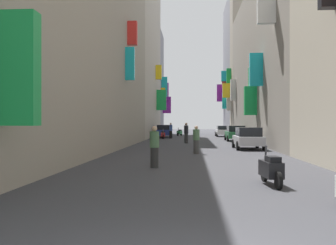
# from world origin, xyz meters

# --- Properties ---
(ground_plane) EXTENTS (140.00, 140.00, 0.00)m
(ground_plane) POSITION_xyz_m (0.00, 30.00, 0.00)
(ground_plane) COLOR #38383D
(building_left_near) EXTENTS (7.09, 34.48, 16.79)m
(building_left_near) POSITION_xyz_m (-8.00, 17.24, 8.39)
(building_left_near) COLOR #9E9384
(building_left_near) RESTS_ON ground
(building_left_mid_a) EXTENTS (7.29, 18.84, 20.53)m
(building_left_mid_a) POSITION_xyz_m (-8.00, 43.90, 10.26)
(building_left_mid_a) COLOR #B2A899
(building_left_mid_a) RESTS_ON ground
(building_left_mid_b) EXTENTS (7.34, 6.68, 16.14)m
(building_left_mid_b) POSITION_xyz_m (-7.97, 56.66, 8.05)
(building_left_mid_b) COLOR gray
(building_left_mid_b) RESTS_ON ground
(building_right_mid_a) EXTENTS (7.13, 28.32, 14.42)m
(building_right_mid_a) POSITION_xyz_m (7.99, 31.01, 7.21)
(building_right_mid_a) COLOR gray
(building_right_mid_a) RESTS_ON ground
(building_right_mid_b) EXTENTS (7.20, 3.66, 19.74)m
(building_right_mid_b) POSITION_xyz_m (7.97, 47.01, 9.83)
(building_right_mid_b) COLOR #9E9384
(building_right_mid_b) RESTS_ON ground
(building_right_mid_c) EXTENTS (7.14, 11.16, 20.21)m
(building_right_mid_c) POSITION_xyz_m (7.99, 54.42, 10.10)
(building_right_mid_c) COLOR gray
(building_right_mid_c) RESTS_ON ground
(parked_car_white) EXTENTS (2.01, 4.43, 1.40)m
(parked_car_white) POSITION_xyz_m (3.87, 45.85, 0.74)
(parked_car_white) COLOR white
(parked_car_white) RESTS_ON ground
(parked_car_silver) EXTENTS (1.87, 3.99, 1.48)m
(parked_car_silver) POSITION_xyz_m (3.59, 22.24, 0.77)
(parked_car_silver) COLOR #B7B7BC
(parked_car_silver) RESTS_ON ground
(parked_car_blue) EXTENTS (1.92, 4.49, 1.53)m
(parked_car_blue) POSITION_xyz_m (-3.70, 42.72, 0.79)
(parked_car_blue) COLOR navy
(parked_car_blue) RESTS_ON ground
(parked_car_green) EXTENTS (1.94, 4.20, 1.50)m
(parked_car_green) POSITION_xyz_m (4.06, 33.82, 0.78)
(parked_car_green) COLOR #236638
(parked_car_green) RESTS_ON ground
(scooter_black) EXTENTS (0.53, 1.88, 1.13)m
(scooter_black) POSITION_xyz_m (2.04, 7.26, 0.46)
(scooter_black) COLOR black
(scooter_black) RESTS_ON ground
(scooter_green) EXTENTS (0.75, 1.86, 1.13)m
(scooter_green) POSITION_xyz_m (-1.93, 47.96, 0.46)
(scooter_green) COLOR #287F3D
(scooter_green) RESTS_ON ground
(scooter_red) EXTENTS (0.57, 1.87, 1.13)m
(scooter_red) POSITION_xyz_m (-3.46, 38.27, 0.46)
(scooter_red) COLOR red
(scooter_red) RESTS_ON ground
(pedestrian_crossing) EXTENTS (0.51, 0.51, 1.62)m
(pedestrian_crossing) POSITION_xyz_m (0.02, 18.22, 0.80)
(pedestrian_crossing) COLOR #3F3F3F
(pedestrian_crossing) RESTS_ON ground
(pedestrian_near_left) EXTENTS (0.47, 0.47, 1.79)m
(pedestrian_near_left) POSITION_xyz_m (-0.73, 29.30, 0.90)
(pedestrian_near_left) COLOR #2E2E2E
(pedestrian_near_left) RESTS_ON ground
(pedestrian_near_right) EXTENTS (0.42, 0.42, 1.78)m
(pedestrian_near_right) POSITION_xyz_m (-2.66, 39.48, 0.89)
(pedestrian_near_right) COLOR black
(pedestrian_near_right) RESTS_ON ground
(pedestrian_mid_street) EXTENTS (0.49, 0.49, 1.67)m
(pedestrian_mid_street) POSITION_xyz_m (-1.72, 11.26, 0.83)
(pedestrian_mid_street) COLOR #2C2C2C
(pedestrian_mid_street) RESTS_ON ground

